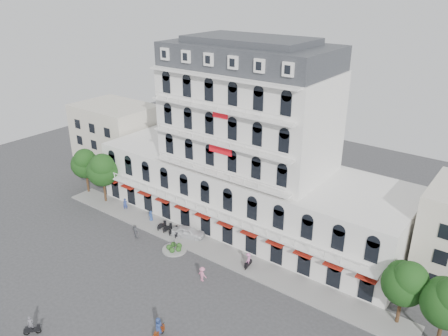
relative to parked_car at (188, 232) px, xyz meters
The scene contains 18 objects.
ground 10.22m from the parked_car, 68.71° to the right, with size 120.00×120.00×0.00m, color #38383A.
sidewalk 3.80m from the parked_car, ahead, with size 53.00×4.00×0.16m, color gray.
main_building 13.05m from the parked_car, 66.46° to the left, with size 45.00×15.00×25.80m.
flank_building_west 28.80m from the parked_car, 158.24° to the left, with size 14.00×10.00×12.00m, color beige.
traffic_island 3.60m from the parked_car, 78.68° to the right, with size 3.20×3.20×1.60m.
parked_scooter_row 2.85m from the parked_car, 165.20° to the right, with size 4.40×1.80×1.10m, color black, non-canonical shape.
tree_west_outer 22.72m from the parked_car, behind, with size 4.50×4.48×7.76m.
tree_west_inner 17.93m from the parked_car, behind, with size 4.76×4.76×8.25m.
tree_east_inner 28.11m from the parked_car, ahead, with size 4.40×4.37×7.57m.
tree_east_outer 32.12m from the parked_car, ahead, with size 4.65×4.65×8.05m.
parked_car is the anchor object (origin of this frame).
rider_west 22.67m from the parked_car, 91.19° to the right, with size 1.25×1.36×2.16m.
rider_east 18.25m from the parked_car, 57.72° to the right, with size 0.72×1.70×2.32m.
rider_center 10.44m from the parked_car, ahead, with size 0.74×1.70×2.10m.
pedestrian_left 7.18m from the parked_car, behind, with size 0.80×0.52×1.64m, color navy.
pedestrian_mid 7.07m from the parked_car, 141.17° to the right, with size 1.14×0.47×1.95m, color slate.
pedestrian_right 9.73m from the parked_car, 39.07° to the right, with size 1.18×0.68×1.83m, color pink.
pedestrian_far 12.62m from the parked_car, behind, with size 0.71×0.46×1.94m, color navy.
Camera 1 is at (30.80, -28.27, 31.94)m, focal length 35.00 mm.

